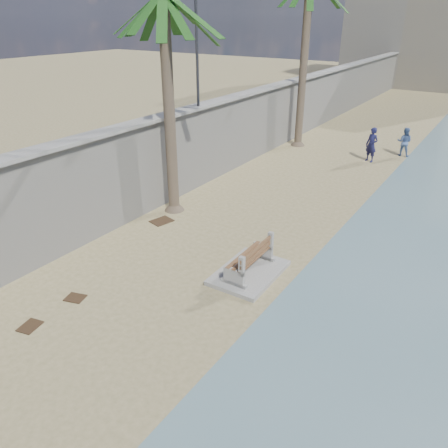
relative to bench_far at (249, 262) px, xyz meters
The scene contains 11 objects.
ground_plane 6.58m from the bench_far, 96.35° to the right, with size 140.00×140.00×0.00m, color #928259.
seawall 14.78m from the bench_far, 113.74° to the left, with size 0.45×70.00×3.50m, color gray.
wall_cap 15.04m from the bench_far, 113.74° to the left, with size 0.80×70.00×0.12m, color gray.
end_building 46.02m from the bench_far, 93.43° to the left, with size 18.00×12.00×14.00m, color #B7AA93.
bench_far is the anchor object (origin of this frame).
streetlight 10.11m from the bench_far, 136.80° to the left, with size 0.28×0.28×5.12m.
person_a 13.34m from the bench_far, 91.19° to the left, with size 0.75×0.51×2.09m, color #15163C.
person_b 15.39m from the bench_far, 86.46° to the left, with size 0.85×0.66×1.76m, color #465F91.
debris_b 6.26m from the bench_far, 123.37° to the right, with size 0.55×0.44×0.03m, color #382616.
debris_c 4.95m from the bench_far, 163.24° to the left, with size 0.78×0.62×0.03m, color #382616.
debris_d 5.12m from the bench_far, 132.60° to the right, with size 0.53×0.42×0.03m, color #382616.
Camera 1 is at (6.31, -3.39, 7.23)m, focal length 35.00 mm.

